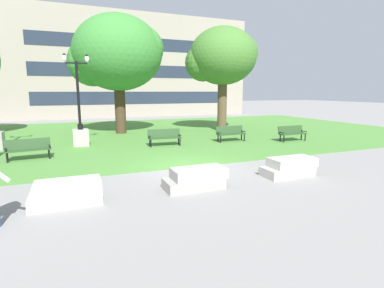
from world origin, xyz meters
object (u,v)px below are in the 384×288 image
at_px(concrete_block_right, 289,167).
at_px(park_bench_near_left, 231,133).
at_px(concrete_block_left, 196,179).
at_px(park_bench_far_left, 165,136).
at_px(park_bench_near_right, 292,132).
at_px(concrete_block_center, 67,193).
at_px(park_bench_far_right, 28,148).
at_px(lamp_post_left, 80,128).

xyz_separation_m(concrete_block_right, park_bench_near_left, (1.64, 7.19, 0.23)).
xyz_separation_m(concrete_block_left, park_bench_far_left, (1.21, 7.33, 0.23)).
height_order(park_bench_near_left, park_bench_near_right, same).
distance_m(concrete_block_center, park_bench_far_left, 8.75).
height_order(concrete_block_center, park_bench_near_right, park_bench_near_right).
xyz_separation_m(concrete_block_left, park_bench_far_right, (-5.27, 6.30, 0.23)).
xyz_separation_m(park_bench_near_left, park_bench_near_right, (3.45, -1.28, 0.00)).
distance_m(concrete_block_left, lamp_post_left, 9.55).
bearing_deg(park_bench_near_left, park_bench_near_right, -20.33).
xyz_separation_m(park_bench_far_right, lamp_post_left, (2.25, 2.73, 0.48)).
relative_size(park_bench_near_left, park_bench_far_right, 0.98).
xyz_separation_m(park_bench_near_left, park_bench_far_left, (-4.06, 0.07, 0.00)).
height_order(concrete_block_right, park_bench_far_right, park_bench_far_right).
bearing_deg(concrete_block_left, park_bench_near_right, 34.45).
bearing_deg(concrete_block_center, lamp_post_left, 85.86).
distance_m(concrete_block_right, lamp_post_left, 11.19).
bearing_deg(lamp_post_left, concrete_block_left, -71.50).
relative_size(concrete_block_center, concrete_block_left, 0.95).
relative_size(concrete_block_left, park_bench_near_left, 1.05).
bearing_deg(lamp_post_left, park_bench_near_left, -12.03).
relative_size(concrete_block_center, concrete_block_right, 0.94).
height_order(concrete_block_left, park_bench_near_left, park_bench_near_left).
relative_size(park_bench_near_right, park_bench_far_left, 0.99).
distance_m(concrete_block_left, concrete_block_right, 3.63).
bearing_deg(park_bench_near_right, park_bench_far_left, 169.85).
distance_m(park_bench_near_left, park_bench_near_right, 3.68).
relative_size(concrete_block_right, lamp_post_left, 0.39).
distance_m(concrete_block_center, park_bench_near_right, 13.74).
xyz_separation_m(concrete_block_right, park_bench_far_left, (-2.42, 7.26, 0.23)).
bearing_deg(park_bench_far_left, concrete_block_right, -71.56).
distance_m(concrete_block_left, park_bench_far_right, 8.22).
bearing_deg(park_bench_far_left, park_bench_near_left, -0.93).
bearing_deg(park_bench_far_right, park_bench_near_right, -1.29).
height_order(concrete_block_center, park_bench_far_left, park_bench_far_left).
xyz_separation_m(park_bench_near_left, park_bench_far_right, (-10.55, -0.96, 0.00)).
relative_size(concrete_block_left, lamp_post_left, 0.39).
xyz_separation_m(park_bench_near_left, lamp_post_left, (-8.30, 1.77, 0.48)).
bearing_deg(park_bench_far_left, concrete_block_left, -99.40).
bearing_deg(park_bench_far_right, concrete_block_center, -75.61).
height_order(concrete_block_center, lamp_post_left, lamp_post_left).
distance_m(concrete_block_right, park_bench_far_right, 10.87).
relative_size(concrete_block_left, park_bench_far_left, 1.03).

